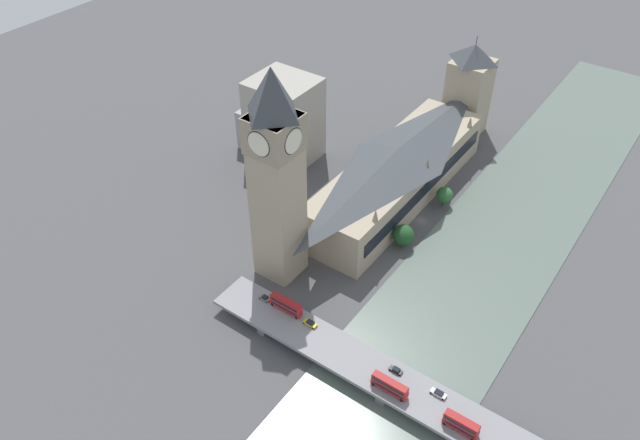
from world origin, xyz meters
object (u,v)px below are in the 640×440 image
double_decker_bus_rear (461,424)px  car_northbound_lead (265,298)px  car_northbound_mid (396,370)px  double_decker_bus_mid (286,305)px  road_bridge (391,382)px  victoria_tower (468,90)px  clock_tower (276,172)px  car_southbound_mid (438,393)px  double_decker_bus_lead (390,385)px  parliament_hall (398,173)px  car_southbound_lead (310,323)px

double_decker_bus_rear → car_northbound_lead: bearing=-5.0°
car_northbound_mid → double_decker_bus_mid: bearing=-0.5°
road_bridge → double_decker_bus_mid: double_decker_bus_mid is taller
victoria_tower → car_northbound_mid: (-46.36, 143.83, -16.13)m
clock_tower → road_bridge: size_ratio=0.62×
clock_tower → double_decker_bus_rear: 93.26m
road_bridge → double_decker_bus_mid: 42.31m
double_decker_bus_rear → car_northbound_lead: double_decker_bus_rear is taller
victoria_tower → double_decker_bus_rear: (-70.47, 150.39, -14.17)m
clock_tower → double_decker_bus_mid: clock_tower is taller
road_bridge → car_southbound_mid: bearing=-166.1°
double_decker_bus_lead → parliament_hall: bearing=-61.2°
double_decker_bus_mid → car_northbound_mid: bearing=179.5°
double_decker_bus_lead → double_decker_bus_rear: bearing=-178.8°
clock_tower → double_decker_bus_mid: 43.14m
car_northbound_lead → car_northbound_mid: size_ratio=0.93×
parliament_hall → double_decker_bus_mid: (-4.65, 80.16, -4.41)m
double_decker_bus_mid → double_decker_bus_rear: size_ratio=1.15×
car_southbound_lead → car_northbound_mid: bearing=-179.7°
double_decker_bus_mid → car_northbound_lead: size_ratio=3.09×
victoria_tower → car_southbound_lead: victoria_tower is taller
road_bridge → double_decker_bus_lead: size_ratio=11.28×
parliament_hall → clock_tower: 70.02m
clock_tower → car_southbound_lead: 49.58m
victoria_tower → double_decker_bus_mid: (-4.71, 143.46, -14.19)m
clock_tower → car_northbound_lead: size_ratio=20.91×
road_bridge → car_northbound_mid: (0.33, -3.41, 1.71)m
road_bridge → clock_tower: bearing=-20.7°
car_southbound_lead → car_southbound_mid: 45.66m
road_bridge → car_northbound_mid: size_ratio=31.36×
victoria_tower → road_bridge: size_ratio=0.37×
double_decker_bus_mid → car_northbound_mid: size_ratio=2.87×
parliament_hall → double_decker_bus_rear: parliament_hall is taller
road_bridge → double_decker_bus_lead: (-1.50, 3.61, 3.62)m
parliament_hall → car_northbound_mid: size_ratio=24.69×
double_decker_bus_mid → car_northbound_lead: bearing=2.5°
double_decker_bus_lead → clock_tower: bearing=-23.2°
double_decker_bus_mid → car_southbound_mid: double_decker_bus_mid is taller
parliament_hall → victoria_tower: 64.05m
double_decker_bus_lead → car_northbound_lead: bearing=-7.6°
double_decker_bus_lead → double_decker_bus_mid: double_decker_bus_mid is taller
victoria_tower → double_decker_bus_rear: victoria_tower is taller
double_decker_bus_mid → victoria_tower: bearing=-88.1°
car_northbound_mid → victoria_tower: bearing=-72.1°
car_northbound_lead → double_decker_bus_rear: bearing=175.0°
car_northbound_mid → car_northbound_lead: bearing=0.0°
double_decker_bus_mid → car_northbound_lead: 9.03m
double_decker_bus_mid → double_decker_bus_rear: 66.13m
car_northbound_lead → car_southbound_mid: bearing=-180.0°
double_decker_bus_lead → car_northbound_mid: double_decker_bus_lead is taller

